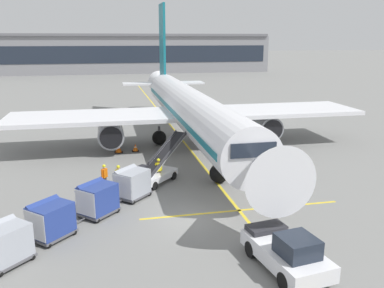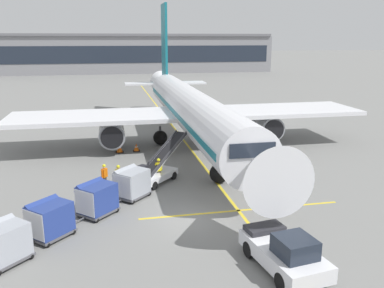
% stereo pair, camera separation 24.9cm
% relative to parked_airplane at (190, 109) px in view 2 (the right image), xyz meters
% --- Properties ---
extents(ground_plane, '(600.00, 600.00, 0.00)m').
position_rel_parked_airplane_xyz_m(ground_plane, '(-3.32, -15.74, -3.46)').
color(ground_plane, slate).
extents(parked_airplane, '(32.01, 41.44, 13.91)m').
position_rel_parked_airplane_xyz_m(parked_airplane, '(0.00, 0.00, 0.00)').
color(parked_airplane, white).
rests_on(parked_airplane, ground).
extents(belt_loader, '(4.48, 4.77, 3.03)m').
position_rel_parked_airplane_xyz_m(belt_loader, '(-4.21, -9.26, -2.60)').
color(belt_loader, silver).
rests_on(belt_loader, ground).
extents(baggage_cart_lead, '(2.54, 2.55, 1.91)m').
position_rel_parked_airplane_xyz_m(baggage_cart_lead, '(-6.15, -11.92, -2.46)').
color(baggage_cart_lead, '#515156').
rests_on(baggage_cart_lead, ground).
extents(baggage_cart_second, '(2.54, 2.55, 1.91)m').
position_rel_parked_airplane_xyz_m(baggage_cart_second, '(-8.23, -14.09, -2.46)').
color(baggage_cart_second, '#515156').
rests_on(baggage_cart_second, ground).
extents(baggage_cart_third, '(2.54, 2.55, 1.91)m').
position_rel_parked_airplane_xyz_m(baggage_cart_third, '(-10.50, -16.40, -2.46)').
color(baggage_cart_third, '#515156').
rests_on(baggage_cart_third, ground).
extents(baggage_cart_fourth, '(2.54, 2.55, 1.91)m').
position_rel_parked_airplane_xyz_m(baggage_cart_fourth, '(-12.20, -18.51, -2.46)').
color(baggage_cart_fourth, '#515156').
rests_on(baggage_cart_fourth, ground).
extents(pushback_tug, '(2.74, 4.67, 1.83)m').
position_rel_parked_airplane_xyz_m(pushback_tug, '(-0.23, -21.58, -2.64)').
color(pushback_tug, silver).
rests_on(pushback_tug, ground).
extents(ground_crew_by_loader, '(0.42, 0.47, 1.74)m').
position_rel_parked_airplane_xyz_m(ground_crew_by_loader, '(-7.79, -10.11, -2.47)').
color(ground_crew_by_loader, '#514C42').
rests_on(ground_crew_by_loader, ground).
extents(ground_crew_by_carts, '(0.48, 0.42, 1.74)m').
position_rel_parked_airplane_xyz_m(ground_crew_by_carts, '(-6.89, -10.48, -2.47)').
color(ground_crew_by_carts, '#514C42').
rests_on(ground_crew_by_carts, ground).
extents(ground_crew_marshaller, '(0.56, 0.31, 1.74)m').
position_rel_parked_airplane_xyz_m(ground_crew_marshaller, '(-5.60, -11.98, -2.47)').
color(ground_crew_marshaller, '#514C42').
rests_on(ground_crew_marshaller, ground).
extents(ground_crew_wingwalker, '(0.53, 0.38, 1.74)m').
position_rel_parked_airplane_xyz_m(ground_crew_wingwalker, '(-4.13, -9.52, -2.47)').
color(ground_crew_wingwalker, '#514C42').
rests_on(ground_crew_wingwalker, ground).
extents(safety_cone_engine_keepout, '(0.69, 0.69, 0.78)m').
position_rel_parked_airplane_xyz_m(safety_cone_engine_keepout, '(-6.53, -1.13, -3.09)').
color(safety_cone_engine_keepout, black).
rests_on(safety_cone_engine_keepout, ground).
extents(safety_cone_wingtip, '(0.61, 0.61, 0.69)m').
position_rel_parked_airplane_xyz_m(safety_cone_wingtip, '(-5.06, -1.01, -3.13)').
color(safety_cone_wingtip, black).
rests_on(safety_cone_wingtip, ground).
extents(apron_guidance_line_lead_in, '(0.20, 110.00, 0.01)m').
position_rel_parked_airplane_xyz_m(apron_guidance_line_lead_in, '(-0.21, -0.78, -3.46)').
color(apron_guidance_line_lead_in, yellow).
rests_on(apron_guidance_line_lead_in, ground).
extents(apron_guidance_line_stop_bar, '(12.00, 0.20, 0.01)m').
position_rel_parked_airplane_xyz_m(apron_guidance_line_stop_bar, '(-0.00, -15.22, -3.46)').
color(apron_guidance_line_stop_bar, yellow).
rests_on(apron_guidance_line_stop_bar, ground).
extents(terminal_building, '(102.84, 19.76, 10.97)m').
position_rel_parked_airplane_xyz_m(terminal_building, '(-10.46, 89.60, 1.97)').
color(terminal_building, gray).
rests_on(terminal_building, ground).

